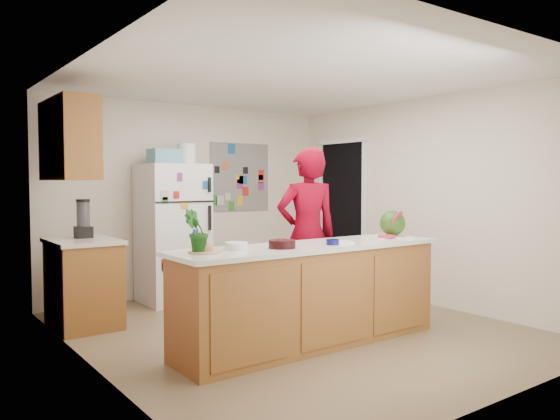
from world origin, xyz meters
TOP-DOWN VIEW (x-y plane):
  - floor at (0.00, 0.00)m, footprint 4.00×4.50m
  - wall_back at (0.00, 2.26)m, footprint 4.00×0.02m
  - wall_left at (-2.01, 0.00)m, footprint 0.02×4.50m
  - wall_right at (2.01, 0.00)m, footprint 0.02×4.50m
  - ceiling at (0.00, 0.00)m, footprint 4.00×4.50m
  - doorway at (1.99, 1.45)m, footprint 0.03×0.85m
  - peninsula_base at (-0.20, -0.50)m, footprint 2.60×0.62m
  - peninsula_top at (-0.20, -0.50)m, footprint 2.68×0.70m
  - side_counter_base at (-1.69, 1.35)m, footprint 0.60×0.80m
  - side_counter_top at (-1.69, 1.35)m, footprint 0.64×0.84m
  - upper_cabinets at (-1.82, 1.30)m, footprint 0.35×1.00m
  - refrigerator at (-0.45, 1.88)m, footprint 0.75×0.70m
  - fridge_top_bin at (-0.55, 1.88)m, footprint 0.35×0.28m
  - photo_collage at (0.75, 2.24)m, footprint 0.95×0.01m
  - person at (0.30, 0.18)m, footprint 0.77×0.61m
  - blender_appliance at (-1.64, 1.49)m, footprint 0.13×0.13m
  - cutting_board at (0.84, -0.50)m, footprint 0.48×0.42m
  - watermelon at (0.90, -0.48)m, footprint 0.26×0.26m
  - watermelon_slice at (0.74, -0.55)m, footprint 0.17×0.17m
  - cherry_bowl at (-0.58, -0.57)m, footprint 0.25×0.25m
  - white_bowl at (-0.94, -0.41)m, footprint 0.22×0.22m
  - cobalt_bowl at (-0.07, -0.64)m, footprint 0.12×0.12m
  - plate at (-1.25, -0.46)m, footprint 0.33×0.33m
  - paper_towel at (0.09, -0.60)m, footprint 0.21×0.19m
  - keys at (0.93, -0.58)m, footprint 0.10×0.06m
  - potted_plant at (-1.33, -0.45)m, footprint 0.22×0.19m

SIDE VIEW (x-z plane):
  - floor at x=0.00m, z-range -0.02..0.00m
  - side_counter_base at x=-1.69m, z-range 0.00..0.86m
  - peninsula_base at x=-0.20m, z-range 0.00..0.88m
  - refrigerator at x=-0.45m, z-range 0.00..1.70m
  - side_counter_top at x=-1.69m, z-range 0.86..0.90m
  - peninsula_top at x=-0.20m, z-range 0.88..0.92m
  - person at x=0.30m, z-range 0.00..1.84m
  - cutting_board at x=0.84m, z-range 0.92..0.93m
  - keys at x=0.93m, z-range 0.92..0.93m
  - plate at x=-1.25m, z-range 0.92..0.94m
  - paper_towel at x=0.09m, z-range 0.92..0.94m
  - watermelon_slice at x=0.74m, z-range 0.93..0.95m
  - cobalt_bowl at x=-0.07m, z-range 0.92..0.97m
  - white_bowl at x=-0.94m, z-range 0.92..0.98m
  - cherry_bowl at x=-0.58m, z-range 0.92..0.99m
  - doorway at x=1.99m, z-range 0.00..2.04m
  - watermelon at x=0.90m, z-range 0.93..1.19m
  - blender_appliance at x=-1.64m, z-range 0.90..1.28m
  - potted_plant at x=-1.33m, z-range 0.92..1.27m
  - wall_back at x=0.00m, z-range 0.00..2.50m
  - wall_left at x=-2.01m, z-range 0.00..2.50m
  - wall_right at x=2.01m, z-range 0.00..2.50m
  - photo_collage at x=0.75m, z-range 1.08..2.02m
  - fridge_top_bin at x=-0.55m, z-range 1.70..1.88m
  - upper_cabinets at x=-1.82m, z-range 1.50..2.30m
  - ceiling at x=0.00m, z-range 2.50..2.52m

